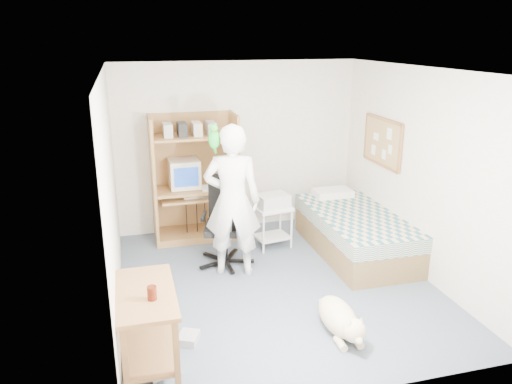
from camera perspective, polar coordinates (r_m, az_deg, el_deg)
The scene contains 21 objects.
floor at distance 6.08m, azimuth 2.33°, elevation -10.42°, with size 4.00×4.00×0.00m, color #4D5969.
wall_back at distance 7.47m, azimuth -2.09°, elevation 5.18°, with size 3.60×0.02×2.50m, color beige.
wall_right at distance 6.36m, azimuth 18.18°, elevation 2.09°, with size 0.02×4.00×2.50m, color beige.
wall_left at distance 5.37m, azimuth -16.19°, elevation -0.49°, with size 0.02×4.00×2.50m, color beige.
ceiling at distance 5.38m, azimuth 2.66°, elevation 13.82°, with size 3.60×4.00×0.02m, color white.
computer_hutch at distance 7.21m, azimuth -7.01°, elevation 1.07°, with size 1.20×0.63×1.80m.
bed at distance 6.92m, azimuth 11.20°, elevation -4.51°, with size 1.02×2.02×0.66m.
side_desk at distance 4.57m, azimuth -12.32°, elevation -13.89°, with size 0.50×1.00×0.75m.
corkboard at distance 7.05m, azimuth 14.23°, elevation 5.56°, with size 0.04×0.94×0.66m.
office_chair at distance 6.46m, azimuth -3.52°, elevation -4.72°, with size 0.64×0.64×1.13m.
person at distance 6.00m, azimuth -2.71°, elevation -1.03°, with size 0.69×0.45×1.88m, color white.
parrot at distance 5.77m, azimuth -4.82°, elevation 6.20°, with size 0.14×0.24×0.38m.
dog at distance 5.16m, azimuth 9.59°, elevation -14.06°, with size 0.33×1.00×0.37m.
printer_cart at distance 6.93m, azimuth 1.87°, elevation -3.24°, with size 0.55×0.47×0.59m.
printer at distance 6.84m, azimuth 1.89°, elevation -0.99°, with size 0.42×0.32×0.18m, color beige.
crt_monitor at distance 7.16m, azimuth -8.23°, elevation 2.15°, with size 0.43×0.46×0.40m.
keyboard at distance 7.11m, azimuth -6.51°, elevation -0.42°, with size 0.45×0.16×0.03m, color beige.
pencil_cup at distance 7.17m, azimuth -4.44°, elevation 1.06°, with size 0.08×0.08×0.12m, color yellow.
drink_glass at distance 4.29m, azimuth -11.80°, elevation -11.24°, with size 0.08×0.08×0.12m, color #41140A.
floor_box_a at distance 4.73m, azimuth -10.65°, elevation -19.11°, with size 0.25×0.20×0.10m, color white.
floor_box_b at distance 5.08m, azimuth -7.73°, elevation -16.20°, with size 0.18×0.22×0.08m, color #AAA9A5.
Camera 1 is at (-1.61, -5.12, 2.85)m, focal length 35.00 mm.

